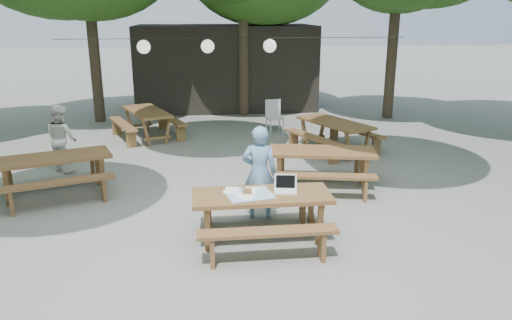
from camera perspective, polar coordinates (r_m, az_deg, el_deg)
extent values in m
plane|color=slate|center=(7.79, -2.43, -8.25)|extent=(80.00, 80.00, 0.00)
cube|color=black|center=(17.67, -3.53, 10.62)|extent=(6.00, 3.00, 2.80)
cube|color=brown|center=(7.22, 0.66, -4.11)|extent=(2.00, 0.80, 0.06)
cube|color=brown|center=(6.73, 1.37, -8.22)|extent=(1.90, 0.28, 0.05)
cube|color=brown|center=(7.91, 0.04, -4.27)|extent=(1.90, 0.28, 0.05)
cube|color=brown|center=(7.36, 0.65, -6.84)|extent=(1.70, 0.70, 0.69)
cube|color=brown|center=(9.76, -22.22, 0.23)|extent=(2.15, 1.41, 0.06)
cube|color=brown|center=(9.22, -21.72, -2.42)|extent=(1.89, 0.88, 0.05)
cube|color=brown|center=(10.46, -22.33, -0.28)|extent=(1.89, 0.88, 0.05)
cube|color=brown|center=(9.87, -21.98, -1.86)|extent=(1.84, 1.22, 0.69)
cube|color=brown|center=(9.52, 7.56, 0.96)|extent=(2.12, 1.17, 0.06)
cube|color=brown|center=(8.98, 7.71, -1.83)|extent=(1.92, 0.64, 0.05)
cube|color=brown|center=(10.22, 7.31, 0.49)|extent=(1.92, 0.64, 0.05)
cube|color=brown|center=(9.63, 7.48, -1.19)|extent=(1.80, 1.01, 0.69)
cube|color=brown|center=(13.53, -12.37, 5.44)|extent=(1.48, 2.15, 0.06)
cube|color=brown|center=(13.77, -9.70, 4.64)|extent=(0.96, 1.87, 0.05)
cube|color=brown|center=(13.42, -14.96, 3.99)|extent=(0.96, 1.87, 0.05)
cube|color=brown|center=(13.60, -12.27, 3.89)|extent=(1.27, 1.84, 0.69)
cube|color=brown|center=(12.02, 9.01, 4.23)|extent=(1.58, 2.15, 0.06)
cube|color=brown|center=(12.51, 11.21, 3.34)|extent=(1.07, 1.84, 0.05)
cube|color=brown|center=(11.68, 6.53, 2.59)|extent=(1.07, 1.84, 0.05)
cube|color=brown|center=(12.11, 8.93, 2.50)|extent=(1.36, 1.84, 0.69)
imported|color=#678FBB|center=(8.03, 0.40, -1.47)|extent=(0.62, 0.46, 1.55)
imported|color=silver|center=(11.24, -21.30, 2.32)|extent=(0.85, 0.87, 1.41)
cube|color=silver|center=(13.92, 2.19, 4.79)|extent=(0.51, 0.51, 0.04)
cube|color=silver|center=(14.06, 1.94, 5.99)|extent=(0.44, 0.11, 0.48)
cube|color=silver|center=(13.97, 2.18, 3.95)|extent=(0.48, 0.48, 0.38)
cube|color=white|center=(7.28, 3.38, -3.62)|extent=(0.36, 0.28, 0.02)
cube|color=white|center=(7.35, 3.39, -2.46)|extent=(0.34, 0.11, 0.23)
cube|color=black|center=(7.34, 3.39, -2.48)|extent=(0.28, 0.09, 0.19)
cube|color=#3D88D0|center=(7.18, -0.79, -3.92)|extent=(0.75, 0.67, 0.01)
cube|color=white|center=(7.09, -1.28, -4.16)|extent=(0.33, 0.36, 0.00)
cube|color=white|center=(7.30, -0.65, -3.51)|extent=(0.30, 0.35, 0.00)
cube|color=white|center=(7.32, -2.81, -3.47)|extent=(0.27, 0.34, 0.00)
cube|color=brown|center=(7.19, -1.05, -3.56)|extent=(0.13, 0.10, 0.06)
cylinder|color=black|center=(13.10, -2.42, 13.75)|extent=(9.00, 0.02, 0.02)
sphere|color=white|center=(13.13, -12.71, 12.50)|extent=(0.34, 0.34, 0.34)
sphere|color=white|center=(13.07, -5.55, 12.80)|extent=(0.34, 0.34, 0.34)
sphere|color=white|center=(13.21, 1.58, 12.91)|extent=(0.34, 0.34, 0.34)
cylinder|color=#2D2319|center=(15.86, -18.06, 12.18)|extent=(0.32, 0.32, 4.47)
cylinder|color=#2D2319|center=(16.13, -1.45, 13.88)|extent=(0.32, 0.32, 4.95)
cylinder|color=#2D2319|center=(16.23, 15.34, 12.49)|extent=(0.32, 0.32, 4.48)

